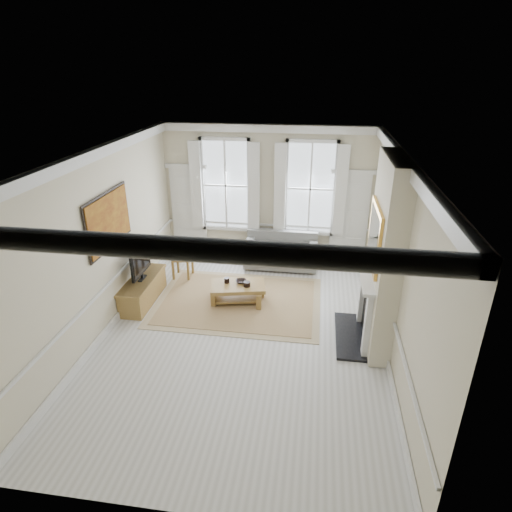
% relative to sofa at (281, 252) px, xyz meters
% --- Properties ---
extents(floor, '(7.20, 7.20, 0.00)m').
position_rel_sofa_xyz_m(floor, '(-0.42, -3.11, -0.35)').
color(floor, '#B7B5AD').
rests_on(floor, ground).
extents(ceiling, '(7.20, 7.20, 0.00)m').
position_rel_sofa_xyz_m(ceiling, '(-0.42, -3.11, 3.05)').
color(ceiling, white).
rests_on(ceiling, back_wall).
extents(back_wall, '(5.20, 0.00, 5.20)m').
position_rel_sofa_xyz_m(back_wall, '(-0.42, 0.49, 1.35)').
color(back_wall, beige).
rests_on(back_wall, floor).
extents(left_wall, '(0.00, 7.20, 7.20)m').
position_rel_sofa_xyz_m(left_wall, '(-3.02, -3.11, 1.35)').
color(left_wall, beige).
rests_on(left_wall, floor).
extents(right_wall, '(0.00, 7.20, 7.20)m').
position_rel_sofa_xyz_m(right_wall, '(2.18, -3.11, 1.35)').
color(right_wall, beige).
rests_on(right_wall, floor).
extents(window_left, '(1.26, 0.20, 2.20)m').
position_rel_sofa_xyz_m(window_left, '(-1.47, 0.44, 1.55)').
color(window_left, '#B2BCC6').
rests_on(window_left, back_wall).
extents(window_right, '(1.26, 0.20, 2.20)m').
position_rel_sofa_xyz_m(window_right, '(0.63, 0.44, 1.55)').
color(window_right, '#B2BCC6').
rests_on(window_right, back_wall).
extents(door_left, '(0.90, 0.08, 2.30)m').
position_rel_sofa_xyz_m(door_left, '(-2.47, 0.45, 0.80)').
color(door_left, silver).
rests_on(door_left, floor).
extents(door_right, '(0.90, 0.08, 2.30)m').
position_rel_sofa_xyz_m(door_right, '(1.63, 0.45, 0.80)').
color(door_right, silver).
rests_on(door_right, floor).
extents(painting, '(0.05, 1.66, 1.06)m').
position_rel_sofa_xyz_m(painting, '(-2.98, -2.81, 1.70)').
color(painting, '#AB791D').
rests_on(painting, left_wall).
extents(chimney_breast, '(0.35, 1.70, 3.38)m').
position_rel_sofa_xyz_m(chimney_breast, '(2.01, -2.91, 1.35)').
color(chimney_breast, beige).
rests_on(chimney_breast, floor).
extents(hearth, '(0.55, 1.50, 0.05)m').
position_rel_sofa_xyz_m(hearth, '(1.58, -2.91, -0.33)').
color(hearth, black).
rests_on(hearth, floor).
extents(fireplace, '(0.21, 1.45, 1.33)m').
position_rel_sofa_xyz_m(fireplace, '(1.78, -2.91, 0.38)').
color(fireplace, silver).
rests_on(fireplace, floor).
extents(mirror, '(0.06, 1.26, 1.06)m').
position_rel_sofa_xyz_m(mirror, '(1.79, -2.91, 1.70)').
color(mirror, gold).
rests_on(mirror, chimney_breast).
extents(sofa, '(1.78, 0.87, 0.84)m').
position_rel_sofa_xyz_m(sofa, '(0.00, 0.00, 0.00)').
color(sofa, slate).
rests_on(sofa, floor).
extents(side_table, '(0.51, 0.51, 0.54)m').
position_rel_sofa_xyz_m(side_table, '(-2.26, -0.98, 0.08)').
color(side_table, olive).
rests_on(side_table, floor).
extents(rug, '(3.50, 2.60, 0.02)m').
position_rel_sofa_xyz_m(rug, '(-0.74, -1.95, -0.34)').
color(rug, '#9E8051').
rests_on(rug, floor).
extents(coffee_table, '(1.24, 0.88, 0.42)m').
position_rel_sofa_xyz_m(coffee_table, '(-0.74, -1.95, -0.01)').
color(coffee_table, olive).
rests_on(coffee_table, rug).
extents(ceramic_pot_a, '(0.11, 0.11, 0.11)m').
position_rel_sofa_xyz_m(ceramic_pot_a, '(-0.99, -1.90, 0.13)').
color(ceramic_pot_a, black).
rests_on(ceramic_pot_a, coffee_table).
extents(ceramic_pot_b, '(0.14, 0.14, 0.10)m').
position_rel_sofa_xyz_m(ceramic_pot_b, '(-0.54, -2.00, 0.12)').
color(ceramic_pot_b, black).
rests_on(ceramic_pot_b, coffee_table).
extents(bowl, '(0.27, 0.27, 0.06)m').
position_rel_sofa_xyz_m(bowl, '(-0.69, -1.85, 0.10)').
color(bowl, black).
rests_on(bowl, coffee_table).
extents(tv_stand, '(0.49, 1.51, 0.54)m').
position_rel_sofa_xyz_m(tv_stand, '(-2.76, -2.21, -0.08)').
color(tv_stand, olive).
rests_on(tv_stand, floor).
extents(tv, '(0.08, 0.90, 0.68)m').
position_rel_sofa_xyz_m(tv, '(-2.74, -2.21, 0.58)').
color(tv, black).
rests_on(tv, tv_stand).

